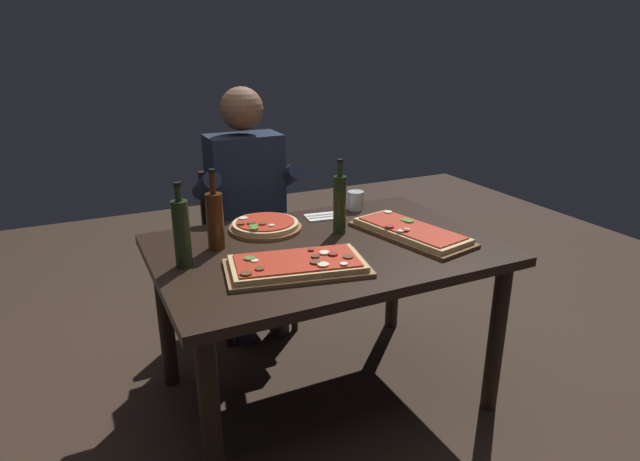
{
  "coord_description": "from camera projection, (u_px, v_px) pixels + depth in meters",
  "views": [
    {
      "loc": [
        -0.93,
        -1.89,
        1.57
      ],
      "look_at": [
        0.0,
        0.05,
        0.79
      ],
      "focal_mm": 30.33,
      "sensor_mm": 36.0,
      "label": 1
    }
  ],
  "objects": [
    {
      "name": "pizza_rectangular_front",
      "position": [
        297.0,
        265.0,
        2.01
      ],
      "size": [
        0.58,
        0.38,
        0.05
      ],
      "color": "olive",
      "rests_on": "dining_table"
    },
    {
      "name": "pizza_rectangular_left",
      "position": [
        411.0,
        232.0,
        2.36
      ],
      "size": [
        0.36,
        0.6,
        0.05
      ],
      "color": "brown",
      "rests_on": "dining_table"
    },
    {
      "name": "ground_plane",
      "position": [
        325.0,
        393.0,
        2.51
      ],
      "size": [
        6.4,
        6.4,
        0.0
      ],
      "primitive_type": "plane",
      "color": "#38281E"
    },
    {
      "name": "napkin_cutlery_set",
      "position": [
        324.0,
        217.0,
        2.61
      ],
      "size": [
        0.19,
        0.13,
        0.01
      ],
      "color": "white",
      "rests_on": "dining_table"
    },
    {
      "name": "pizza_round_far",
      "position": [
        265.0,
        226.0,
        2.44
      ],
      "size": [
        0.33,
        0.33,
        0.05
      ],
      "color": "brown",
      "rests_on": "dining_table"
    },
    {
      "name": "seated_diner",
      "position": [
        249.0,
        202.0,
        2.85
      ],
      "size": [
        0.53,
        0.41,
        1.33
      ],
      "color": "#23232D",
      "rests_on": "ground_plane"
    },
    {
      "name": "tumbler_near_camera",
      "position": [
        356.0,
        200.0,
        2.71
      ],
      "size": [
        0.08,
        0.08,
        0.09
      ],
      "color": "silver",
      "rests_on": "dining_table"
    },
    {
      "name": "oil_bottle_amber",
      "position": [
        182.0,
        232.0,
        2.01
      ],
      "size": [
        0.06,
        0.06,
        0.33
      ],
      "color": "#233819",
      "rests_on": "dining_table"
    },
    {
      "name": "dining_table",
      "position": [
        325.0,
        266.0,
        2.29
      ],
      "size": [
        1.4,
        0.96,
        0.74
      ],
      "color": "black",
      "rests_on": "ground_plane"
    },
    {
      "name": "diner_chair",
      "position": [
        244.0,
        240.0,
        3.04
      ],
      "size": [
        0.44,
        0.44,
        0.87
      ],
      "color": "black",
      "rests_on": "ground_plane"
    },
    {
      "name": "wine_bottle_dark",
      "position": [
        215.0,
        219.0,
        2.19
      ],
      "size": [
        0.07,
        0.07,
        0.33
      ],
      "color": "#47230F",
      "rests_on": "dining_table"
    },
    {
      "name": "vinegar_bottle_green",
      "position": [
        340.0,
        203.0,
        2.36
      ],
      "size": [
        0.06,
        0.06,
        0.33
      ],
      "color": "#233819",
      "rests_on": "dining_table"
    }
  ]
}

